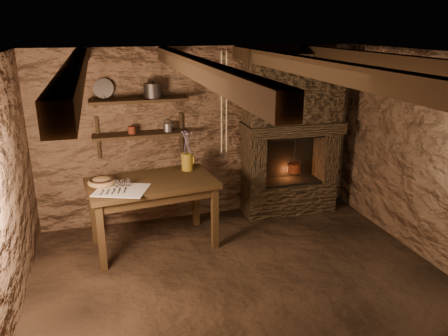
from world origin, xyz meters
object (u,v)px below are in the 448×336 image
object	(u,v)px
stoneware_jug	(187,153)
wooden_bowl	(102,182)
work_table	(153,211)
iron_stockpot	(153,91)
red_pot	(294,167)

from	to	relation	value
stoneware_jug	wooden_bowl	distance (m)	1.13
wooden_bowl	work_table	bearing A→B (deg)	0.21
wooden_bowl	iron_stockpot	distance (m)	1.34
stoneware_jug	iron_stockpot	distance (m)	0.90
work_table	stoneware_jug	world-z (taller)	stoneware_jug
wooden_bowl	stoneware_jug	bearing A→B (deg)	14.82
stoneware_jug	red_pot	distance (m)	1.67
wooden_bowl	red_pot	distance (m)	2.75
work_table	stoneware_jug	xyz separation A→B (m)	(0.50, 0.28, 0.62)
wooden_bowl	iron_stockpot	size ratio (longest dim) A/B	1.45
stoneware_jug	wooden_bowl	world-z (taller)	stoneware_jug
work_table	red_pot	distance (m)	2.18
iron_stockpot	red_pot	world-z (taller)	iron_stockpot
work_table	wooden_bowl	xyz separation A→B (m)	(-0.58, -0.00, 0.44)
work_table	red_pot	world-z (taller)	red_pot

